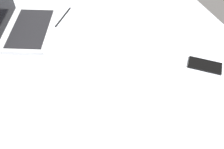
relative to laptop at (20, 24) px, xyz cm
name	(u,v)px	position (x,y,z in cm)	size (l,w,h in cm)	color
bed_mattress	(98,83)	(-37.77, -25.23, -13.41)	(180.00, 140.00, 18.00)	#B7BCC6
laptop	(20,24)	(0.00, 0.00, 0.00)	(39.61, 34.73, 23.00)	#B7BABC
cell_phone	(205,65)	(-53.42, -69.21, -4.01)	(6.80, 14.00, 0.80)	black
charger_cable	(63,17)	(3.06, -21.53, -4.11)	(17.00, 0.60, 0.60)	black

